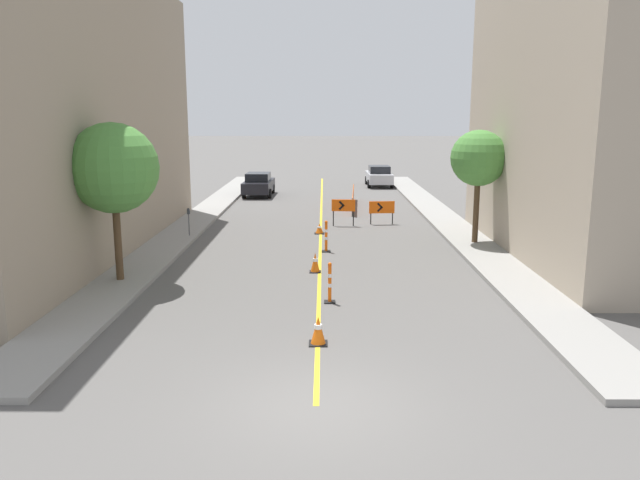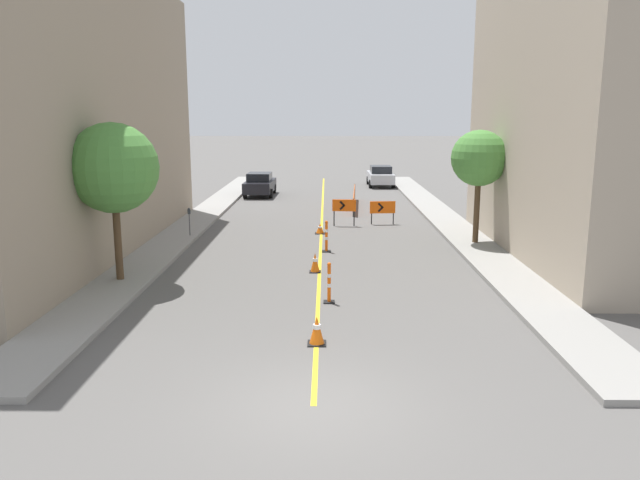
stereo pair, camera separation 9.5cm
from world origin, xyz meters
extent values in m
plane|color=#565451|center=(0.00, 0.00, 0.00)|extent=(300.00, 300.00, 0.00)
cube|color=gold|center=(0.00, 21.45, 0.00)|extent=(0.12, 42.89, 0.01)
cube|color=gray|center=(-6.46, 21.45, 0.08)|extent=(1.87, 42.89, 0.16)
cube|color=gray|center=(6.46, 21.45, 0.08)|extent=(1.87, 42.89, 0.16)
cube|color=gray|center=(-10.40, 13.53, 5.64)|extent=(6.00, 21.02, 11.29)
cube|color=tan|center=(10.40, 13.10, 6.61)|extent=(6.00, 14.76, 13.22)
cube|color=black|center=(0.01, 3.29, 0.01)|extent=(0.45, 0.45, 0.03)
cone|color=orange|center=(0.01, 3.29, 0.37)|extent=(0.36, 0.36, 0.67)
cylinder|color=white|center=(0.01, 3.29, 0.45)|extent=(0.19, 0.19, 0.11)
cube|color=black|center=(-0.16, 10.32, 0.01)|extent=(0.40, 0.40, 0.03)
cone|color=orange|center=(-0.16, 10.32, 0.36)|extent=(0.32, 0.32, 0.67)
cylinder|color=white|center=(-0.16, 10.32, 0.44)|extent=(0.17, 0.17, 0.11)
cube|color=black|center=(-0.06, 17.57, 0.01)|extent=(0.46, 0.46, 0.03)
cone|color=orange|center=(-0.06, 17.57, 0.26)|extent=(0.37, 0.37, 0.45)
cylinder|color=white|center=(-0.06, 17.57, 0.31)|extent=(0.19, 0.19, 0.07)
cube|color=black|center=(0.32, 6.70, 0.02)|extent=(0.33, 0.33, 0.04)
cylinder|color=#EF560C|center=(0.32, 6.70, 0.59)|extent=(0.10, 0.10, 1.10)
cylinder|color=white|center=(0.32, 6.70, 0.53)|extent=(0.12, 0.12, 0.11)
cylinder|color=white|center=(0.32, 6.70, 0.83)|extent=(0.12, 0.12, 0.11)
sphere|color=#EF560C|center=(0.32, 6.70, 1.17)|extent=(0.11, 0.11, 0.11)
cube|color=black|center=(0.24, 13.66, 0.02)|extent=(0.36, 0.36, 0.04)
cylinder|color=#EF560C|center=(0.24, 13.66, 0.61)|extent=(0.11, 0.11, 1.15)
cylinder|color=white|center=(0.24, 13.66, 0.55)|extent=(0.12, 0.12, 0.12)
cylinder|color=white|center=(0.24, 13.66, 0.87)|extent=(0.12, 0.12, 0.12)
sphere|color=#EF560C|center=(0.24, 13.66, 1.22)|extent=(0.12, 0.12, 0.12)
cube|color=#EF560C|center=(1.12, 19.59, 1.04)|extent=(1.18, 0.14, 0.59)
cube|color=black|center=(1.03, 19.55, 1.12)|extent=(0.29, 0.04, 0.29)
cube|color=black|center=(1.03, 19.55, 0.96)|extent=(0.29, 0.04, 0.29)
cylinder|color=black|center=(0.62, 19.59, 0.37)|extent=(0.06, 0.06, 0.75)
cylinder|color=black|center=(1.62, 19.59, 0.37)|extent=(0.06, 0.06, 0.75)
cube|color=#EF560C|center=(3.08, 20.10, 0.87)|extent=(1.30, 0.19, 0.61)
cube|color=black|center=(2.98, 20.05, 0.96)|extent=(0.30, 0.05, 0.30)
cube|color=black|center=(2.98, 20.05, 0.79)|extent=(0.30, 0.05, 0.30)
cylinder|color=black|center=(2.53, 20.10, 0.28)|extent=(0.06, 0.06, 0.57)
cylinder|color=black|center=(3.63, 20.10, 0.28)|extent=(0.06, 0.06, 0.57)
cube|color=#EF560C|center=(1.89, 25.94, 0.50)|extent=(0.43, 7.07, 1.01)
cylinder|color=#262626|center=(1.69, 22.40, 0.50)|extent=(0.05, 0.05, 1.01)
cylinder|color=#262626|center=(2.09, 29.47, 0.50)|extent=(0.05, 0.05, 1.01)
cube|color=black|center=(-4.30, 31.25, 0.68)|extent=(1.90, 4.34, 0.72)
cube|color=black|center=(-4.30, 31.04, 1.31)|extent=(1.58, 1.97, 0.55)
cylinder|color=black|center=(-5.15, 32.58, 0.32)|extent=(0.24, 0.65, 0.64)
cylinder|color=black|center=(-3.44, 32.58, 0.32)|extent=(0.24, 0.65, 0.64)
cylinder|color=black|center=(-5.15, 29.92, 0.32)|extent=(0.24, 0.65, 0.64)
cylinder|color=black|center=(-3.44, 29.92, 0.32)|extent=(0.24, 0.65, 0.64)
cube|color=#B7B7BC|center=(4.41, 37.16, 0.68)|extent=(1.86, 4.32, 0.72)
cube|color=black|center=(4.41, 36.94, 1.31)|extent=(1.56, 1.96, 0.55)
cylinder|color=black|center=(3.56, 38.49, 0.32)|extent=(0.23, 0.64, 0.64)
cylinder|color=black|center=(5.27, 38.49, 0.32)|extent=(0.23, 0.64, 0.64)
cylinder|color=black|center=(3.56, 35.82, 0.32)|extent=(0.23, 0.64, 0.64)
cylinder|color=black|center=(5.27, 35.82, 0.32)|extent=(0.23, 0.64, 0.64)
cylinder|color=#4C4C51|center=(-5.88, 16.28, 0.64)|extent=(0.05, 0.05, 0.96)
cube|color=#33383D|center=(-5.88, 16.28, 1.23)|extent=(0.12, 0.10, 0.22)
sphere|color=#33383D|center=(-5.88, 16.28, 1.34)|extent=(0.11, 0.11, 0.11)
cylinder|color=#4C3823|center=(-6.56, 8.75, 1.44)|extent=(0.24, 0.24, 2.57)
sphere|color=#478438|center=(-6.56, 8.75, 3.81)|extent=(2.89, 2.89, 2.89)
cylinder|color=#4C3823|center=(6.56, 14.90, 1.49)|extent=(0.24, 0.24, 2.67)
sphere|color=#478438|center=(6.56, 14.90, 3.70)|extent=(2.32, 2.32, 2.32)
camera|label=1|loc=(0.14, -11.06, 5.49)|focal=35.00mm
camera|label=2|loc=(0.24, -11.06, 5.49)|focal=35.00mm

